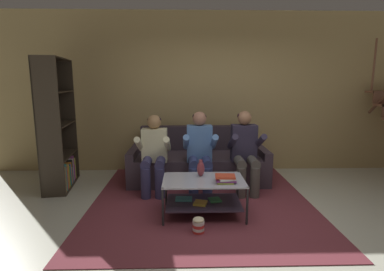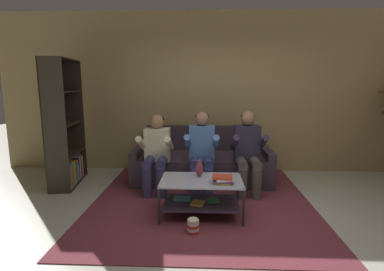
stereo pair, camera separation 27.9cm
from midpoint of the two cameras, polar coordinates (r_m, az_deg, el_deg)
ground at (r=3.59m, az=7.11°, el=-17.40°), size 16.80×16.80×0.00m
back_partition at (r=5.63m, az=3.67°, el=8.07°), size 8.40×0.12×2.90m
couch at (r=5.13m, az=-0.45°, el=-5.26°), size 2.26×0.99×0.88m
person_seated_left at (r=4.51m, az=-9.03°, el=-2.89°), size 0.50×0.58×1.17m
person_seated_middle at (r=4.47m, az=-0.31°, el=-2.59°), size 0.50×0.58×1.21m
person_seated_right at (r=4.54m, az=8.35°, el=-2.46°), size 0.50×0.58×1.22m
coffee_table at (r=3.79m, az=-0.03°, el=-10.66°), size 1.00×0.62×0.47m
area_rug at (r=4.44m, az=-0.19°, el=-11.65°), size 3.00×3.35×0.01m
vase at (r=3.83m, az=-0.42°, el=-6.32°), size 0.10×0.10×0.21m
book_stack at (r=3.61m, az=4.23°, el=-8.26°), size 0.26×0.20×0.09m
bookshelf at (r=5.19m, az=-25.82°, el=-1.52°), size 0.47×1.03×2.01m
popcorn_tub at (r=3.46m, az=-1.17°, el=-16.76°), size 0.13×0.13×0.18m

